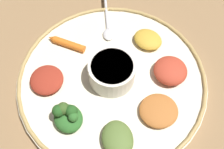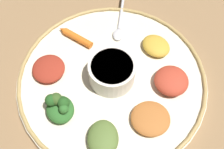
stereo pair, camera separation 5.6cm
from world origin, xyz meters
TOP-DOWN VIEW (x-y plane):
  - ground_plane at (0.00, 0.00)m, footprint 2.40×2.40m
  - platter at (0.00, 0.00)m, footprint 0.40×0.40m
  - platter_rim at (0.00, 0.00)m, footprint 0.39×0.39m
  - center_bowl at (0.00, 0.00)m, footprint 0.09×0.09m
  - spoon at (0.05, 0.14)m, footprint 0.07×0.15m
  - greens_pile at (-0.11, -0.05)m, footprint 0.06×0.07m
  - carrot_near_spoon at (-0.06, 0.12)m, footprint 0.07×0.08m
  - mound_chickpea at (0.05, -0.11)m, footprint 0.09×0.09m
  - mound_collards at (-0.05, -0.13)m, footprint 0.07×0.08m
  - mound_lentil_yellow at (0.11, 0.05)m, footprint 0.08×0.08m
  - mound_beet at (-0.13, 0.05)m, footprint 0.07×0.07m
  - mound_berbere_red at (0.11, -0.04)m, footprint 0.09×0.09m

SIDE VIEW (x-z plane):
  - ground_plane at x=0.00m, z-range 0.00..0.00m
  - platter at x=0.00m, z-range 0.00..0.02m
  - platter_rim at x=0.00m, z-range 0.01..0.02m
  - spoon at x=0.05m, z-range 0.02..0.02m
  - carrot_near_spoon at x=-0.06m, z-range 0.02..0.03m
  - mound_chickpea at x=0.05m, z-range 0.02..0.03m
  - mound_beet at x=-0.13m, z-range 0.02..0.04m
  - mound_lentil_yellow at x=0.11m, z-range 0.02..0.04m
  - mound_collards at x=-0.05m, z-range 0.02..0.04m
  - mound_berbere_red at x=0.11m, z-range 0.02..0.05m
  - greens_pile at x=-0.11m, z-range 0.01..0.06m
  - center_bowl at x=0.00m, z-range 0.02..0.07m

